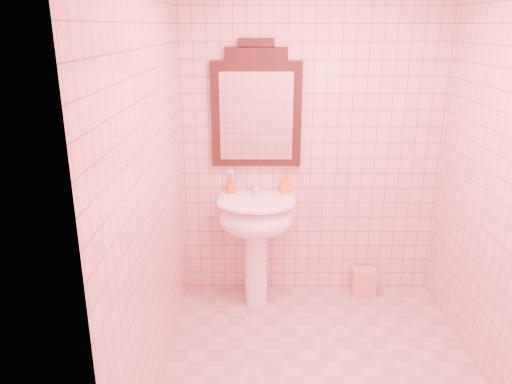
{
  "coord_description": "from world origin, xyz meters",
  "views": [
    {
      "loc": [
        -0.41,
        -2.61,
        2.09
      ],
      "look_at": [
        -0.42,
        0.55,
        1.04
      ],
      "focal_mm": 35.0,
      "sensor_mm": 36.0,
      "label": 1
    }
  ],
  "objects_px": {
    "toothbrush_cup": "(231,188)",
    "towel": "(364,282)",
    "soap_dispenser": "(286,184)",
    "pedestal_sink": "(256,226)",
    "mirror": "(256,109)"
  },
  "relations": [
    {
      "from": "soap_dispenser",
      "to": "towel",
      "type": "relative_size",
      "value": 0.71
    },
    {
      "from": "pedestal_sink",
      "to": "soap_dispenser",
      "type": "height_order",
      "value": "soap_dispenser"
    },
    {
      "from": "soap_dispenser",
      "to": "towel",
      "type": "height_order",
      "value": "soap_dispenser"
    },
    {
      "from": "mirror",
      "to": "towel",
      "type": "relative_size",
      "value": 4.06
    },
    {
      "from": "toothbrush_cup",
      "to": "soap_dispenser",
      "type": "relative_size",
      "value": 1.01
    },
    {
      "from": "toothbrush_cup",
      "to": "mirror",
      "type": "bearing_deg",
      "value": 10.54
    },
    {
      "from": "toothbrush_cup",
      "to": "towel",
      "type": "height_order",
      "value": "toothbrush_cup"
    },
    {
      "from": "pedestal_sink",
      "to": "towel",
      "type": "height_order",
      "value": "pedestal_sink"
    },
    {
      "from": "pedestal_sink",
      "to": "towel",
      "type": "bearing_deg",
      "value": 8.76
    },
    {
      "from": "pedestal_sink",
      "to": "toothbrush_cup",
      "type": "relative_size",
      "value": 5.28
    },
    {
      "from": "toothbrush_cup",
      "to": "soap_dispenser",
      "type": "height_order",
      "value": "toothbrush_cup"
    },
    {
      "from": "soap_dispenser",
      "to": "pedestal_sink",
      "type": "bearing_deg",
      "value": -151.42
    },
    {
      "from": "toothbrush_cup",
      "to": "towel",
      "type": "distance_m",
      "value": 1.33
    },
    {
      "from": "mirror",
      "to": "toothbrush_cup",
      "type": "bearing_deg",
      "value": -169.46
    },
    {
      "from": "mirror",
      "to": "toothbrush_cup",
      "type": "xyz_separation_m",
      "value": [
        -0.19,
        -0.04,
        -0.6
      ]
    }
  ]
}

